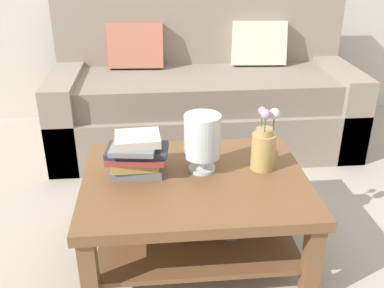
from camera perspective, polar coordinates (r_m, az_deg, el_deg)
name	(u,v)px	position (r m, az deg, el deg)	size (l,w,h in m)	color
ground_plane	(200,212)	(2.58, 1.04, -8.85)	(10.00, 10.00, 0.00)	#ADA393
couch	(203,96)	(3.31, 1.48, 6.21)	(2.16, 0.90, 1.06)	gray
coffee_table	(195,199)	(2.10, 0.43, -7.15)	(1.04, 0.81, 0.44)	brown
book_stack_main	(136,155)	(2.05, -7.22, -1.37)	(0.30, 0.24, 0.20)	slate
glass_hurricane_vase	(202,138)	(2.03, 1.34, 0.81)	(0.17, 0.17, 0.28)	silver
flower_pitcher	(264,146)	(2.09, 9.29, -0.28)	(0.12, 0.12, 0.32)	tan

